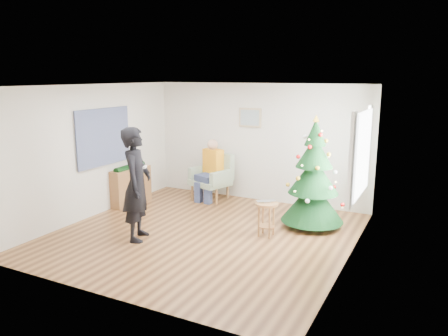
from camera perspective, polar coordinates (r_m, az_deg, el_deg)
The scene contains 19 objects.
floor at distance 7.85m, azimuth -2.66°, elevation -8.63°, with size 5.00×5.00×0.00m, color brown.
ceiling at distance 7.34m, azimuth -2.86°, elevation 10.70°, with size 5.00×5.00×0.00m, color white.
wall_back at distance 9.71m, azimuth 4.55°, elevation 3.31°, with size 5.00×5.00×0.00m, color silver.
wall_front at distance 5.52m, azimuth -15.71°, elevation -3.90°, with size 5.00×5.00×0.00m, color silver.
wall_left at distance 8.97m, azimuth -16.79°, elevation 2.11°, with size 5.00×5.00×0.00m, color silver.
wall_right at distance 6.65m, azimuth 16.35°, elevation -1.24°, with size 5.00×5.00×0.00m, color silver.
window_panel at distance 7.58m, azimuth 17.64°, elevation 1.82°, with size 0.04×1.30×1.40m, color white.
curtains at distance 7.58m, azimuth 17.41°, elevation 1.84°, with size 0.05×1.75×1.50m.
christmas_tree at distance 8.14m, azimuth 11.62°, elevation -1.21°, with size 1.15×1.15×2.08m.
stool at distance 7.71m, azimuth 5.55°, elevation -6.65°, with size 0.40×0.40×0.60m.
laptop at distance 7.61m, azimuth 5.60°, elevation -4.45°, with size 0.33×0.21×0.03m, color silver.
armchair at distance 9.90m, azimuth -1.55°, elevation -1.88°, with size 0.98×0.95×1.04m.
seated_person at distance 9.78m, azimuth -1.83°, elevation -0.13°, with size 0.56×0.73×1.36m.
standing_man at distance 7.50m, azimuth -11.32°, elevation -2.09°, with size 0.71×0.46×1.94m, color black.
game_controller at distance 7.28m, azimuth -10.29°, elevation 0.14°, with size 0.04×0.13×0.04m, color white.
console at distance 9.71m, azimuth -12.10°, elevation -2.35°, with size 0.30×1.00×0.80m, color brown.
garland at distance 9.61m, azimuth -12.21°, elevation 0.08°, with size 0.14×0.14×0.90m, color black.
tapestry at distance 9.12m, azimuth -15.41°, elevation 3.94°, with size 0.03×1.50×1.15m, color black.
framed_picture at distance 9.68m, azimuth 3.42°, elevation 6.59°, with size 0.52×0.05×0.42m.
Camera 1 is at (3.64, -6.38, 2.78)m, focal length 35.00 mm.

